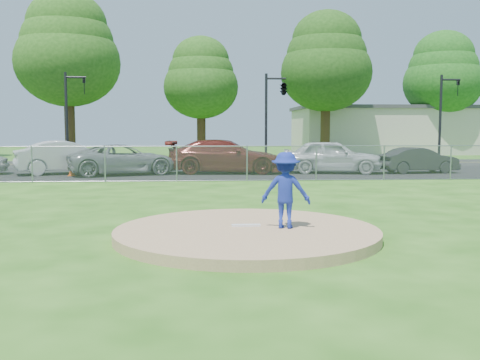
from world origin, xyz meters
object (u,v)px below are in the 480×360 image
Objects in this scene: traffic_signal_left at (70,110)px; parked_car_white at (67,157)px; tree_left at (68,49)px; parked_car_charcoal at (419,160)px; pitcher at (286,190)px; traffic_signal_right at (444,111)px; parked_car_darkred at (225,156)px; tree_right at (326,61)px; commercial_building at (385,130)px; parked_car_pearl at (332,156)px; traffic_cone at (72,169)px; parked_car_gray at (124,160)px; tree_far_right at (443,73)px; tree_center at (201,78)px; traffic_signal_center at (282,90)px.

traffic_signal_left reaches higher than parked_car_white.
tree_left is 3.20× the size of parked_car_charcoal.
traffic_signal_right is at bearing -106.82° from pitcher.
tree_right is at bearing -24.75° from parked_car_darkred.
traffic_signal_right is 1.43× the size of parked_car_charcoal.
traffic_signal_right is 15.41m from parked_car_darkred.
parked_car_white is (-21.85, -5.66, -2.53)m from traffic_signal_right.
traffic_signal_right is 0.96× the size of parked_car_darkred.
commercial_building is 24.50m from parked_car_pearl.
traffic_cone is at bearing 102.35° from parked_car_darkred.
parked_car_gray is at bearing -161.25° from traffic_signal_right.
tree_far_right is (11.00, 3.00, -0.59)m from tree_right.
parked_car_darkred is (7.33, 1.06, 0.53)m from traffic_cone.
tree_center is 2.51× the size of parked_car_charcoal.
tree_right reaches higher than traffic_cone.
parked_car_white is at bearing 111.33° from traffic_cone.
commercial_building reaches higher than parked_car_pearl.
tree_left is 10.48m from traffic_signal_left.
parked_car_white is at bearing -77.01° from tree_left.
tree_far_right is 1.84× the size of parked_car_darkred.
parked_car_darkred is at bearing -136.26° from tree_far_right.
tree_left is at bearing 58.21° from parked_car_pearl.
commercial_building is 2.81× the size of parked_car_darkred.
tree_far_right is 1.92× the size of traffic_signal_left.
tree_center is at bearing 72.18° from traffic_cone.
parked_car_charcoal is (-9.95, -19.38, -6.40)m from tree_far_right.
parked_car_white reaches higher than parked_car_charcoal.
tree_right reaches higher than tree_center.
parked_car_gray is 1.36× the size of parked_car_charcoal.
traffic_signal_center reaches higher than parked_car_charcoal.
tree_far_right is at bearing 36.40° from traffic_cone.
traffic_cone is 0.13× the size of parked_car_pearl.
commercial_building is 10.73m from tree_right.
tree_center reaches higher than traffic_cone.
pitcher reaches higher than parked_car_charcoal.
traffic_signal_left is 1.12× the size of parked_car_white.
pitcher is at bearing -104.37° from tree_right.
tree_far_right is at bearing -71.74° from parked_car_gray.
pitcher is (11.79, -31.02, -7.26)m from tree_left.
tree_far_right is (4.00, -3.00, 4.90)m from commercial_building.
traffic_signal_center is 8.92× the size of traffic_cone.
traffic_signal_left is 11.06m from parked_car_darkred.
parked_car_gray is at bearing -55.92° from pitcher.
tree_center is 22.22m from parked_car_charcoal.
pitcher is at bearing -118.74° from tree_far_right.
tree_left is at bearing -177.14° from tree_right.
parked_car_darkred is 1.49× the size of parked_car_charcoal.
parked_car_white is at bearing -153.97° from traffic_signal_center.
traffic_cone is (-7.89, 15.04, -0.65)m from pitcher.
commercial_building is 4.19× the size of parked_car_charcoal.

